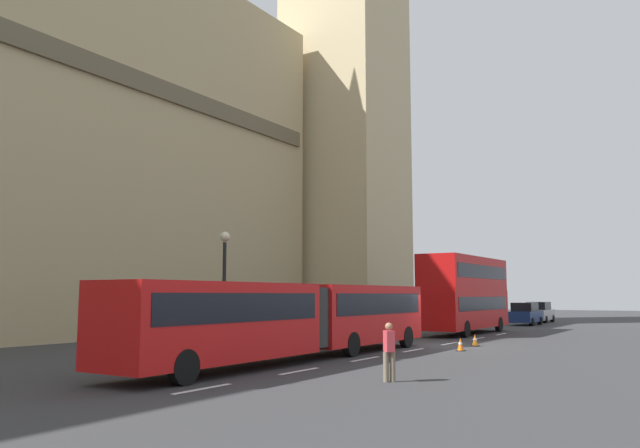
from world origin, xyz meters
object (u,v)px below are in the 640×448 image
Objects in this scene: double_decker_bus at (465,291)px; pedestrian_near_cones at (389,350)px; traffic_cone_west at (460,345)px; articulated_bus at (299,314)px; sedan_trailing at (539,312)px; street_lamp at (224,282)px; traffic_cone_middle at (475,340)px; sedan_lead at (526,314)px.

double_decker_bus is 6.25× the size of pedestrian_near_cones.
traffic_cone_west is at bearing -162.05° from double_decker_bus.
double_decker_bus is at bearing 0.01° from articulated_bus.
street_lamp is at bearing 173.25° from sedan_trailing.
sedan_trailing is (39.08, -0.02, -0.83)m from articulated_bus.
pedestrian_near_cones is (-4.45, -10.13, -2.14)m from street_lamp.
articulated_bus is 4.76m from street_lamp.
street_lamp reaches higher than traffic_cone_middle.
double_decker_bus is 19.93m from sedan_trailing.
traffic_cone_middle is at bearing 5.88° from traffic_cone_west.
articulated_bus is 6.75m from pedestrian_near_cones.
pedestrian_near_cones is (-3.63, -5.63, -0.83)m from articulated_bus.
pedestrian_near_cones is (-22.86, -5.63, -1.80)m from double_decker_bus.
double_decker_bus is at bearing 13.83° from pedestrian_near_cones.
articulated_bus reaches higher than pedestrian_near_cones.
articulated_bus is at bearing -179.99° from double_decker_bus.
street_lamp is 11.27m from pedestrian_near_cones.
double_decker_bus is 2.40× the size of sedan_trailing.
sedan_trailing is 32.21m from traffic_cone_west.
street_lamp is (-38.26, 4.53, 2.14)m from sedan_trailing.
articulated_bus is 8.25m from traffic_cone_west.
articulated_bus is at bearing 179.97° from sedan_trailing.
double_decker_bus is 2.40× the size of sedan_lead.
sedan_trailing is 29.26m from traffic_cone_middle.
pedestrian_near_cones is (-10.74, -1.70, 0.63)m from traffic_cone_west.
sedan_trailing is at bearing -6.75° from street_lamp.
street_lamp is at bearing 171.60° from sedan_lead.
double_decker_bus is (19.23, 0.00, 0.96)m from articulated_bus.
pedestrian_near_cones is (-36.79, -5.36, -0.00)m from sedan_lead.
street_lamp is (-6.29, 8.43, 2.77)m from traffic_cone_west.
sedan_lead is 7.59× the size of traffic_cone_middle.
double_decker_bus is at bearing 21.53° from traffic_cone_middle.
double_decker_bus reaches higher than sedan_trailing.
sedan_trailing reaches higher than pedestrian_near_cones.
double_decker_bus reaches higher than traffic_cone_west.
articulated_bus is 4.10× the size of sedan_lead.
pedestrian_near_cones is (-42.71, -5.61, -0.00)m from sedan_trailing.
double_decker_bus is 18.96m from street_lamp.
double_decker_bus is 2.01× the size of street_lamp.
articulated_bus is 10.69× the size of pedestrian_near_cones.
double_decker_bus is 23.61m from pedestrian_near_cones.
street_lamp is (0.82, 4.51, 1.31)m from articulated_bus.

